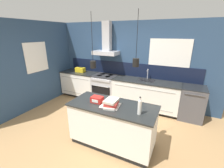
{
  "coord_description": "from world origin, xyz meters",
  "views": [
    {
      "loc": [
        1.65,
        -2.54,
        2.25
      ],
      "look_at": [
        0.12,
        0.61,
        1.05
      ],
      "focal_mm": 24.0,
      "sensor_mm": 36.0,
      "label": 1
    }
  ],
  "objects_px": {
    "red_supply_box": "(97,99)",
    "yellow_toolbox": "(80,70)",
    "oven_range": "(105,88)",
    "book_stack": "(111,103)",
    "dishwasher": "(192,103)",
    "bottle_on_island": "(140,107)"
  },
  "relations": [
    {
      "from": "dishwasher",
      "to": "bottle_on_island",
      "type": "bearing_deg",
      "value": -115.29
    },
    {
      "from": "bottle_on_island",
      "to": "dishwasher",
      "type": "bearing_deg",
      "value": 64.71
    },
    {
      "from": "yellow_toolbox",
      "to": "book_stack",
      "type": "bearing_deg",
      "value": -41.3
    },
    {
      "from": "dishwasher",
      "to": "oven_range",
      "type": "bearing_deg",
      "value": -179.91
    },
    {
      "from": "book_stack",
      "to": "yellow_toolbox",
      "type": "bearing_deg",
      "value": 138.7
    },
    {
      "from": "oven_range",
      "to": "dishwasher",
      "type": "height_order",
      "value": "same"
    },
    {
      "from": "oven_range",
      "to": "yellow_toolbox",
      "type": "xyz_separation_m",
      "value": [
        -1.01,
        0.0,
        0.54
      ]
    },
    {
      "from": "red_supply_box",
      "to": "yellow_toolbox",
      "type": "bearing_deg",
      "value": 134.45
    },
    {
      "from": "book_stack",
      "to": "red_supply_box",
      "type": "height_order",
      "value": "book_stack"
    },
    {
      "from": "oven_range",
      "to": "bottle_on_island",
      "type": "bearing_deg",
      "value": -48.47
    },
    {
      "from": "red_supply_box",
      "to": "yellow_toolbox",
      "type": "height_order",
      "value": "yellow_toolbox"
    },
    {
      "from": "red_supply_box",
      "to": "yellow_toolbox",
      "type": "distance_m",
      "value": 2.62
    },
    {
      "from": "oven_range",
      "to": "yellow_toolbox",
      "type": "bearing_deg",
      "value": 179.75
    },
    {
      "from": "dishwasher",
      "to": "red_supply_box",
      "type": "distance_m",
      "value": 2.67
    },
    {
      "from": "oven_range",
      "to": "yellow_toolbox",
      "type": "relative_size",
      "value": 2.68
    },
    {
      "from": "book_stack",
      "to": "yellow_toolbox",
      "type": "relative_size",
      "value": 1.08
    },
    {
      "from": "bottle_on_island",
      "to": "book_stack",
      "type": "xyz_separation_m",
      "value": [
        -0.57,
        0.05,
        -0.07
      ]
    },
    {
      "from": "yellow_toolbox",
      "to": "bottle_on_island",
      "type": "bearing_deg",
      "value": -35.55
    },
    {
      "from": "book_stack",
      "to": "oven_range",
      "type": "bearing_deg",
      "value": 121.43
    },
    {
      "from": "dishwasher",
      "to": "yellow_toolbox",
      "type": "bearing_deg",
      "value": 180.0
    },
    {
      "from": "oven_range",
      "to": "yellow_toolbox",
      "type": "distance_m",
      "value": 1.14
    },
    {
      "from": "book_stack",
      "to": "dishwasher",
      "type": "bearing_deg",
      "value": 52.04
    }
  ]
}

